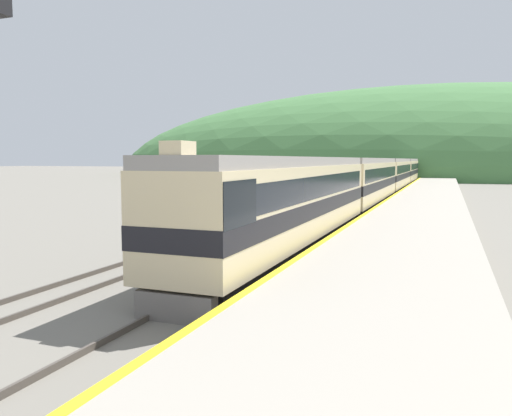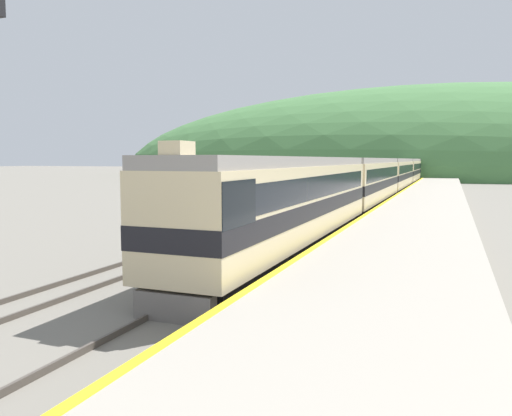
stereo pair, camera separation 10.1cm
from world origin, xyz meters
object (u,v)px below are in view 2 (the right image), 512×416
Objects in this scene: carriage_third at (395,174)px; carriage_second at (367,181)px; carriage_fourth at (409,171)px; express_train_lead_car at (289,202)px.

carriage_second is at bearing -90.00° from carriage_third.
carriage_second is at bearing -90.00° from carriage_fourth.
carriage_third is (0.00, 43.71, -0.01)m from express_train_lead_car.
carriage_second and carriage_fourth have the same top height.
carriage_fourth is at bearing 90.00° from carriage_third.
carriage_fourth is at bearing 90.00° from carriage_second.
carriage_second is (0.00, 21.86, -0.01)m from express_train_lead_car.
carriage_second is 43.70m from carriage_fourth.
express_train_lead_car reaches higher than carriage_second.
carriage_fourth is at bearing 90.00° from express_train_lead_car.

